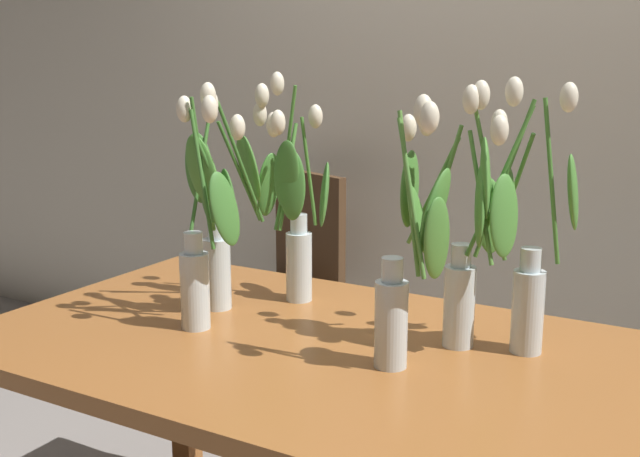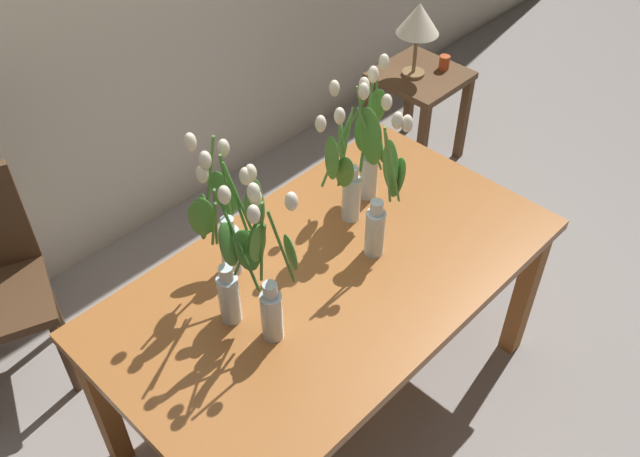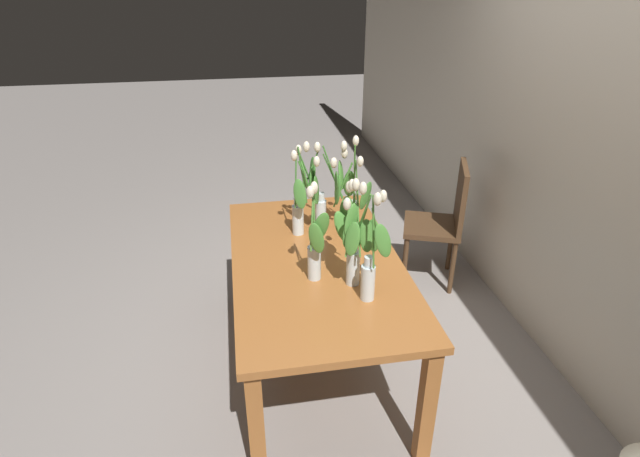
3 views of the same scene
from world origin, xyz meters
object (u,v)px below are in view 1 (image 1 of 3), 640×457
at_px(tulip_vase_0, 404,283).
at_px(tulip_vase_5, 460,247).
at_px(tulip_vase_1, 205,231).
at_px(tulip_vase_2, 517,244).
at_px(dining_table, 325,383).
at_px(tulip_vase_4, 295,218).
at_px(tulip_vase_3, 225,223).
at_px(dining_chair, 289,277).

height_order(tulip_vase_0, tulip_vase_5, tulip_vase_5).
height_order(tulip_vase_1, tulip_vase_2, tulip_vase_2).
xyz_separation_m(dining_table, tulip_vase_4, (-0.22, 0.23, 0.32)).
bearing_deg(tulip_vase_2, dining_table, -154.62).
bearing_deg(dining_table, tulip_vase_2, 25.38).
relative_size(tulip_vase_1, tulip_vase_5, 0.97).
xyz_separation_m(tulip_vase_3, dining_chair, (-0.42, 0.96, -0.44)).
relative_size(dining_table, tulip_vase_5, 2.75).
height_order(tulip_vase_1, tulip_vase_3, tulip_vase_1).
bearing_deg(tulip_vase_2, tulip_vase_1, -163.94).
xyz_separation_m(tulip_vase_2, tulip_vase_5, (-0.11, -0.04, -0.01)).
bearing_deg(tulip_vase_3, tulip_vase_0, -14.88).
xyz_separation_m(tulip_vase_3, tulip_vase_4, (0.13, 0.12, 0.00)).
distance_m(tulip_vase_0, tulip_vase_1, 0.51).
distance_m(tulip_vase_0, dining_chair, 1.53).
bearing_deg(tulip_vase_2, dining_chair, 141.68).
bearing_deg(dining_table, tulip_vase_0, -10.85).
relative_size(tulip_vase_5, dining_chair, 0.63).
height_order(tulip_vase_2, tulip_vase_3, tulip_vase_2).
xyz_separation_m(tulip_vase_1, tulip_vase_4, (0.09, 0.25, -0.00)).
bearing_deg(tulip_vase_4, tulip_vase_1, -109.78).
bearing_deg(tulip_vase_4, tulip_vase_5, -11.46).
xyz_separation_m(tulip_vase_0, tulip_vase_2, (0.16, 0.21, 0.06)).
height_order(dining_table, dining_chair, dining_chair).
height_order(dining_table, tulip_vase_3, tulip_vase_3).
relative_size(tulip_vase_2, tulip_vase_4, 0.98).
bearing_deg(tulip_vase_1, tulip_vase_3, 106.95).
bearing_deg(tulip_vase_0, dining_table, 169.15).
distance_m(tulip_vase_0, tulip_vase_3, 0.57).
xyz_separation_m(tulip_vase_0, dining_chair, (-0.97, 1.11, -0.40)).
relative_size(dining_table, dining_chair, 1.72).
bearing_deg(dining_table, tulip_vase_4, 133.22).
bearing_deg(dining_chair, dining_table, -54.38).
distance_m(tulip_vase_2, dining_chair, 1.51).
bearing_deg(dining_chair, tulip_vase_3, -66.45).
bearing_deg(tulip_vase_3, dining_table, -17.17).
bearing_deg(tulip_vase_5, tulip_vase_2, 18.64).
bearing_deg(tulip_vase_5, dining_chair, 137.54).
bearing_deg(dining_table, tulip_vase_5, 28.16).
distance_m(tulip_vase_3, tulip_vase_5, 0.60).
height_order(tulip_vase_0, tulip_vase_3, tulip_vase_3).
relative_size(tulip_vase_0, dining_chair, 0.59).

